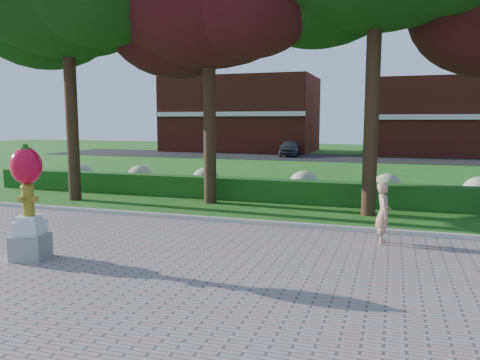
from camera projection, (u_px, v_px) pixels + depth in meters
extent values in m
plane|color=#1F5615|center=(193.00, 252.00, 10.50)|extent=(100.00, 100.00, 0.00)
cube|color=gray|center=(80.00, 324.00, 6.73)|extent=(40.00, 14.00, 0.04)
cube|color=#ADADA5|center=(236.00, 221.00, 13.31)|extent=(40.00, 0.18, 0.15)
cube|color=#1D4E16|center=(271.00, 190.00, 17.04)|extent=(24.00, 0.70, 0.80)
ellipsoid|color=#BCC697|center=(81.00, 174.00, 20.76)|extent=(1.10, 1.10, 0.99)
ellipsoid|color=#BCC697|center=(140.00, 177.00, 19.83)|extent=(1.10, 1.10, 0.99)
ellipsoid|color=#BCC697|center=(206.00, 180.00, 18.90)|extent=(1.10, 1.10, 0.99)
ellipsoid|color=#BCC697|center=(304.00, 184.00, 17.65)|extent=(1.10, 1.10, 0.99)
ellipsoid|color=#BCC697|center=(387.00, 187.00, 16.72)|extent=(1.10, 1.10, 0.99)
ellipsoid|color=#BCC697|center=(480.00, 191.00, 15.79)|extent=(1.10, 1.10, 0.99)
cube|color=black|center=(338.00, 158.00, 36.87)|extent=(50.00, 8.00, 0.02)
cube|color=maroon|center=(241.00, 115.00, 45.19)|extent=(14.00, 8.00, 7.00)
cube|color=maroon|center=(443.00, 117.00, 39.63)|extent=(12.00, 8.00, 6.40)
cylinder|color=black|center=(71.00, 108.00, 16.96)|extent=(0.44, 0.44, 6.72)
ellipsoid|color=black|center=(44.00, 8.00, 17.94)|extent=(5.76, 5.76, 4.61)
cylinder|color=black|center=(210.00, 116.00, 16.38)|extent=(0.44, 0.44, 6.16)
ellipsoid|color=black|center=(176.00, 20.00, 17.28)|extent=(5.28, 5.28, 4.22)
cylinder|color=black|center=(372.00, 97.00, 14.13)|extent=(0.44, 0.44, 7.28)
cube|color=gray|center=(31.00, 247.00, 9.78)|extent=(0.80, 0.80, 0.53)
cube|color=silver|center=(30.00, 227.00, 9.73)|extent=(0.64, 0.64, 0.29)
cube|color=silver|center=(29.00, 218.00, 9.71)|extent=(0.51, 0.51, 0.11)
cylinder|color=olive|center=(28.00, 202.00, 9.66)|extent=(0.23, 0.23, 0.59)
ellipsoid|color=olive|center=(27.00, 188.00, 9.63)|extent=(0.27, 0.27, 0.19)
cylinder|color=olive|center=(21.00, 198.00, 9.71)|extent=(0.13, 0.12, 0.12)
cylinder|color=olive|center=(35.00, 199.00, 9.60)|extent=(0.13, 0.12, 0.12)
cylinder|color=olive|center=(22.00, 200.00, 9.51)|extent=(0.13, 0.13, 0.13)
cylinder|color=olive|center=(27.00, 184.00, 9.61)|extent=(0.08, 0.08, 0.05)
ellipsoid|color=red|center=(26.00, 166.00, 9.57)|extent=(0.66, 0.59, 0.76)
ellipsoid|color=red|center=(19.00, 166.00, 9.63)|extent=(0.32, 0.32, 0.49)
ellipsoid|color=red|center=(34.00, 167.00, 9.51)|extent=(0.32, 0.32, 0.49)
cylinder|color=#175914|center=(25.00, 147.00, 9.52)|extent=(0.11, 0.11, 0.13)
ellipsoid|color=#175914|center=(25.00, 149.00, 9.52)|extent=(0.25, 0.25, 0.08)
imported|color=tan|center=(383.00, 213.00, 10.98)|extent=(0.40, 0.56, 1.45)
imported|color=#393B40|center=(290.00, 148.00, 38.54)|extent=(2.07, 4.05, 1.32)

